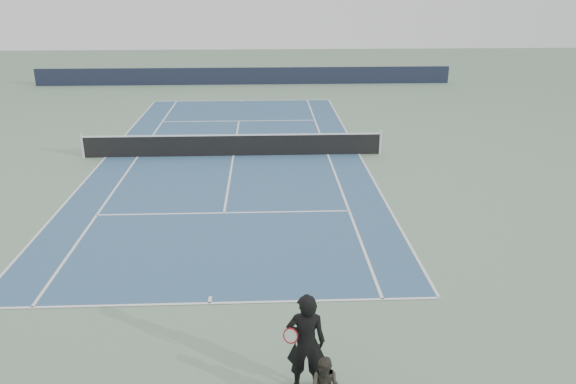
{
  "coord_description": "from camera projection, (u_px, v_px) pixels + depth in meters",
  "views": [
    {
      "loc": [
        1.35,
        -23.38,
        7.14
      ],
      "look_at": [
        2.05,
        -7.43,
        1.1
      ],
      "focal_mm": 35.0,
      "sensor_mm": 36.0,
      "label": 1
    }
  ],
  "objects": [
    {
      "name": "tennis_player",
      "position": [
        306.0,
        342.0,
        10.16
      ],
      "size": [
        0.84,
        0.58,
        1.99
      ],
      "color": "black",
      "rests_on": "ground"
    },
    {
      "name": "windscreen_far",
      "position": [
        245.0,
        76.0,
        40.81
      ],
      "size": [
        30.0,
        0.25,
        1.2
      ],
      "primitive_type": "cube",
      "color": "black",
      "rests_on": "ground"
    },
    {
      "name": "tennis_net",
      "position": [
        233.0,
        145.0,
        24.13
      ],
      "size": [
        12.9,
        0.1,
        1.07
      ],
      "color": "silver",
      "rests_on": "ground"
    },
    {
      "name": "court_surface",
      "position": [
        233.0,
        156.0,
        24.31
      ],
      "size": [
        10.97,
        23.77,
        0.01
      ],
      "primitive_type": "cube",
      "color": "#34587B",
      "rests_on": "ground"
    },
    {
      "name": "ground",
      "position": [
        233.0,
        156.0,
        24.31
      ],
      "size": [
        80.0,
        80.0,
        0.0
      ],
      "primitive_type": "plane",
      "color": "slate"
    }
  ]
}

